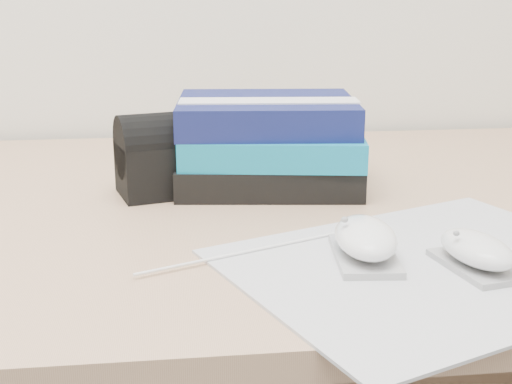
{
  "coord_description": "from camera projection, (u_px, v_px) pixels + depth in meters",
  "views": [
    {
      "loc": [
        -0.2,
        0.7,
        1.0
      ],
      "look_at": [
        -0.1,
        1.47,
        0.77
      ],
      "focal_mm": 50.0,
      "sensor_mm": 36.0,
      "label": 1
    }
  ],
  "objects": [
    {
      "name": "desk",
      "position": [
        311.0,
        334.0,
        1.06
      ],
      "size": [
        1.6,
        0.8,
        0.73
      ],
      "color": "tan",
      "rests_on": "ground"
    },
    {
      "name": "mouse_front",
      "position": [
        477.0,
        252.0,
        0.68
      ],
      "size": [
        0.07,
        0.1,
        0.04
      ],
      "color": "#98989A",
      "rests_on": "mousepad"
    },
    {
      "name": "mouse_rear",
      "position": [
        365.0,
        240.0,
        0.71
      ],
      "size": [
        0.07,
        0.11,
        0.05
      ],
      "color": "#A8A8AB",
      "rests_on": "mousepad"
    },
    {
      "name": "pouch",
      "position": [
        165.0,
        155.0,
        0.93
      ],
      "size": [
        0.14,
        0.11,
        0.11
      ],
      "color": "black",
      "rests_on": "desk"
    },
    {
      "name": "book_stack",
      "position": [
        269.0,
        143.0,
        0.97
      ],
      "size": [
        0.27,
        0.23,
        0.12
      ],
      "color": "black",
      "rests_on": "desk"
    },
    {
      "name": "usb_cable",
      "position": [
        244.0,
        252.0,
        0.73
      ],
      "size": [
        0.22,
        0.1,
        0.0
      ],
      "primitive_type": "cylinder",
      "rotation": [
        0.0,
        1.57,
        0.4
      ],
      "color": "white",
      "rests_on": "mousepad"
    },
    {
      "name": "mousepad",
      "position": [
        436.0,
        266.0,
        0.7
      ],
      "size": [
        0.47,
        0.43,
        0.0
      ],
      "primitive_type": "cube",
      "rotation": [
        0.0,
        0.0,
        0.38
      ],
      "color": "#9E9FA7",
      "rests_on": "desk"
    }
  ]
}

